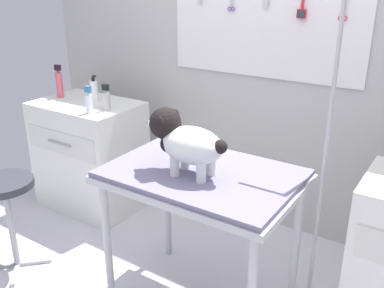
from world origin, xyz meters
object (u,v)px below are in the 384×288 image
at_px(counter_left, 90,155).
at_px(dog, 184,141).
at_px(grooming_table, 202,186).
at_px(grooming_arm, 321,175).
at_px(stool, 6,196).
at_px(shampoo_bottle, 59,83).

bearing_deg(counter_left, dog, -24.01).
bearing_deg(dog, grooming_table, 47.31).
xyz_separation_m(grooming_table, counter_left, (-1.39, 0.52, -0.33)).
bearing_deg(dog, grooming_arm, 36.94).
bearing_deg(grooming_table, counter_left, 159.48).
xyz_separation_m(grooming_table, stool, (-1.19, -0.38, -0.25)).
height_order(grooming_arm, dog, grooming_arm).
bearing_deg(shampoo_bottle, stool, -62.05).
bearing_deg(grooming_arm, grooming_table, -144.62).
bearing_deg(counter_left, grooming_table, -20.52).
relative_size(grooming_arm, counter_left, 1.99).
xyz_separation_m(counter_left, shampoo_bottle, (-0.28, 0.00, 0.55)).
distance_m(grooming_table, grooming_arm, 0.63).
xyz_separation_m(stool, shampoo_bottle, (-0.48, 0.90, 0.47)).
distance_m(counter_left, shampoo_bottle, 0.62).
xyz_separation_m(grooming_table, shampoo_bottle, (-1.67, 0.52, 0.22)).
relative_size(grooming_arm, dog, 3.76).
bearing_deg(dog, stool, -164.67).
bearing_deg(shampoo_bottle, grooming_arm, -4.18).
height_order(grooming_arm, stool, grooming_arm).
bearing_deg(counter_left, grooming_arm, -4.67).
height_order(dog, shampoo_bottle, dog).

